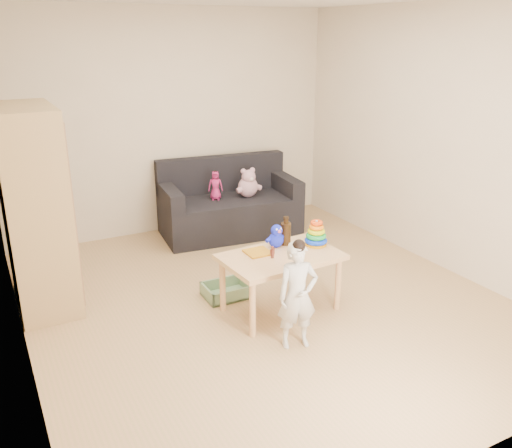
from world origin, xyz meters
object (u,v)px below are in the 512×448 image
wardrobe (35,209)px  toddler (297,297)px  play_table (280,283)px  sofa (230,216)px

wardrobe → toddler: bearing=-46.1°
wardrobe → play_table: (1.79, -1.12, -0.61)m
wardrobe → sofa: 2.46m
sofa → toddler: toddler is taller
toddler → wardrobe: bearing=148.5°
sofa → toddler: size_ratio=1.93×
sofa → play_table: bearing=-96.6°
wardrobe → play_table: bearing=-32.2°
wardrobe → sofa: wardrobe is taller
toddler → sofa: bearing=90.8°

